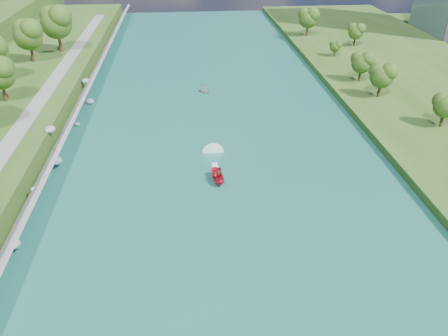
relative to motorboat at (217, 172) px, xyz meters
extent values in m
plane|color=#2D5119|center=(0.50, -17.35, -0.81)|extent=(260.00, 260.00, 0.00)
cube|color=#175A59|center=(0.50, 2.65, -0.76)|extent=(55.00, 240.00, 0.10)
cube|color=slate|center=(-25.35, 2.65, 0.99)|extent=(3.54, 236.00, 4.05)
ellipsoid|color=gray|center=(-25.05, -14.79, 0.53)|extent=(1.48, 1.59, 0.95)
ellipsoid|color=gray|center=(-25.46, -4.17, 1.29)|extent=(0.93, 0.97, 0.71)
ellipsoid|color=gray|center=(-24.75, 4.84, 0.58)|extent=(1.89, 1.72, 1.35)
ellipsoid|color=gray|center=(-26.84, 11.58, 2.83)|extent=(1.73, 2.03, 1.04)
ellipsoid|color=gray|center=(-24.61, 20.21, -0.36)|extent=(1.00, 0.85, 0.78)
ellipsoid|color=gray|center=(-24.11, 31.27, -0.28)|extent=(1.65, 1.69, 1.08)
ellipsoid|color=gray|center=(-25.97, 38.98, 1.48)|extent=(1.65, 1.43, 1.19)
ellipsoid|color=#264A13|center=(-38.24, 25.33, 7.87)|extent=(6.22, 6.22, 10.36)
ellipsoid|color=#264A13|center=(-39.97, 50.42, 8.63)|extent=(7.13, 7.13, 11.88)
ellipsoid|color=#264A13|center=(-35.27, 58.60, 9.47)|extent=(8.14, 8.14, 13.56)
ellipsoid|color=#264A13|center=(41.22, 10.93, 4.41)|extent=(4.46, 4.46, 7.43)
ellipsoid|color=#264A13|center=(35.64, 25.63, 4.96)|extent=(5.13, 5.13, 8.54)
ellipsoid|color=#264A13|center=(35.11, 35.25, 4.69)|extent=(4.80, 4.80, 8.00)
ellipsoid|color=#264A13|center=(35.45, 54.48, 3.15)|extent=(2.96, 2.96, 4.93)
ellipsoid|color=#264A13|center=(44.19, 63.84, 4.44)|extent=(4.50, 4.50, 7.49)
ellipsoid|color=#264A13|center=(33.69, 76.14, 5.57)|extent=(5.86, 5.86, 9.76)
imported|color=red|center=(-0.01, -1.44, 0.10)|extent=(2.22, 4.41, 1.63)
imported|color=#66605B|center=(-0.41, -1.84, 0.54)|extent=(0.67, 0.45, 1.80)
imported|color=#66605B|center=(0.49, -0.94, 0.46)|extent=(0.97, 0.86, 1.65)
cube|color=white|center=(-0.01, 1.56, -0.68)|extent=(0.90, 5.00, 0.06)
imported|color=gray|center=(0.09, 35.31, -0.43)|extent=(3.36, 3.31, 0.57)
imported|color=#66605B|center=(0.09, 35.31, 0.26)|extent=(0.78, 0.60, 1.43)
camera|label=1|loc=(-4.17, -56.26, 34.50)|focal=35.00mm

